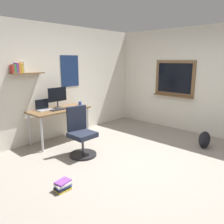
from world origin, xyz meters
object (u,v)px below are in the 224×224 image
object	(u,v)px
laptop	(44,108)
book_stack_on_floor	(63,186)
computer_mouse	(69,107)
office_chair	(81,135)
backpack	(204,140)
coffee_mug	(80,103)
keyboard	(59,109)
desk	(60,112)
monitor_primary	(57,96)

from	to	relation	value
laptop	book_stack_on_floor	world-z (taller)	laptop
computer_mouse	laptop	bearing A→B (deg)	156.37
office_chair	backpack	distance (m)	2.59
office_chair	computer_mouse	bearing A→B (deg)	65.97
office_chair	coffee_mug	distance (m)	1.22
keyboard	coffee_mug	xyz separation A→B (m)	(0.63, 0.05, 0.04)
computer_mouse	book_stack_on_floor	xyz separation A→B (m)	(-1.35, -1.62, -0.70)
desk	office_chair	distance (m)	0.98
desk	monitor_primary	world-z (taller)	monitor_primary
office_chair	computer_mouse	size ratio (longest dim) A/B	9.13
computer_mouse	book_stack_on_floor	bearing A→B (deg)	-129.91
laptop	computer_mouse	world-z (taller)	laptop
computer_mouse	backpack	bearing A→B (deg)	-56.76
monitor_primary	keyboard	world-z (taller)	monitor_primary
laptop	book_stack_on_floor	bearing A→B (deg)	-114.50
keyboard	backpack	size ratio (longest dim) A/B	1.05
laptop	monitor_primary	size ratio (longest dim) A/B	0.67
office_chair	laptop	bearing A→B (deg)	97.18
office_chair	coffee_mug	world-z (taller)	office_chair
keyboard	coffee_mug	size ratio (longest dim) A/B	4.02
office_chair	computer_mouse	world-z (taller)	office_chair
monitor_primary	coffee_mug	world-z (taller)	monitor_primary
desk	laptop	xyz separation A→B (m)	(-0.30, 0.15, 0.14)
monitor_primary	book_stack_on_floor	bearing A→B (deg)	-123.17
keyboard	backpack	xyz separation A→B (m)	(1.90, -2.47, -0.59)
desk	coffee_mug	distance (m)	0.58
desk	keyboard	size ratio (longest dim) A/B	3.60
office_chair	keyboard	world-z (taller)	office_chair
coffee_mug	book_stack_on_floor	distance (m)	2.49
keyboard	coffee_mug	distance (m)	0.63
office_chair	laptop	world-z (taller)	laptop
laptop	backpack	world-z (taller)	laptop
laptop	book_stack_on_floor	distance (m)	2.15
coffee_mug	book_stack_on_floor	world-z (taller)	coffee_mug
keyboard	office_chair	bearing A→B (deg)	-96.59
desk	book_stack_on_floor	size ratio (longest dim) A/B	5.57
coffee_mug	office_chair	bearing A→B (deg)	-129.12
desk	backpack	distance (m)	3.18
office_chair	book_stack_on_floor	world-z (taller)	office_chair
desk	book_stack_on_floor	xyz separation A→B (m)	(-1.14, -1.69, -0.60)
desk	office_chair	bearing A→B (deg)	-100.08
desk	monitor_primary	size ratio (longest dim) A/B	2.87
coffee_mug	keyboard	bearing A→B (deg)	-175.48
laptop	monitor_primary	xyz separation A→B (m)	(0.33, -0.05, 0.22)
coffee_mug	backpack	xyz separation A→B (m)	(1.27, -2.52, -0.62)
monitor_primary	office_chair	bearing A→B (deg)	-100.93
backpack	monitor_primary	bearing A→B (deg)	124.21
desk	backpack	bearing A→B (deg)	-54.27
monitor_primary	backpack	world-z (taller)	monitor_primary
backpack	book_stack_on_floor	world-z (taller)	backpack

